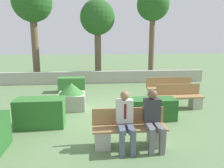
# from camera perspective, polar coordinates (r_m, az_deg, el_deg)

# --- Properties ---
(ground_plane) EXTENTS (60.00, 60.00, 0.00)m
(ground_plane) POSITION_cam_1_polar(r_m,az_deg,el_deg) (7.69, 0.02, -7.34)
(ground_plane) COLOR #607F51
(perimeter_wall) EXTENTS (11.88, 0.30, 0.69)m
(perimeter_wall) POSITION_cam_1_polar(r_m,az_deg,el_deg) (12.65, -2.37, 1.80)
(perimeter_wall) COLOR #ADA89E
(perimeter_wall) RESTS_ON ground_plane
(bench_front) EXTENTS (1.75, 0.49, 0.88)m
(bench_front) POSITION_cam_1_polar(r_m,az_deg,el_deg) (5.31, 4.56, -12.44)
(bench_front) COLOR #A37A4C
(bench_front) RESTS_ON ground_plane
(bench_left_side) EXTENTS (2.03, 0.48, 0.88)m
(bench_left_side) POSITION_cam_1_polar(r_m,az_deg,el_deg) (9.75, 14.91, -1.53)
(bench_left_side) COLOR #A37A4C
(bench_left_side) RESTS_ON ground_plane
(bench_right_side) EXTENTS (1.65, 0.49, 0.88)m
(bench_right_side) POSITION_cam_1_polar(r_m,az_deg,el_deg) (8.38, 17.24, -3.90)
(bench_right_side) COLOR #A37A4C
(bench_right_side) RESTS_ON ground_plane
(person_seated_man) EXTENTS (0.38, 0.63, 1.35)m
(person_seated_man) POSITION_cam_1_polar(r_m,az_deg,el_deg) (5.01, 3.48, -8.84)
(person_seated_man) COLOR #515B70
(person_seated_man) RESTS_ON ground_plane
(person_seated_woman) EXTENTS (0.38, 0.63, 1.37)m
(person_seated_woman) POSITION_cam_1_polar(r_m,az_deg,el_deg) (5.15, 10.71, -8.29)
(person_seated_woman) COLOR slate
(person_seated_woman) RESTS_ON ground_plane
(hedge_block_near_left) EXTENTS (1.37, 0.65, 0.84)m
(hedge_block_near_left) POSITION_cam_1_polar(r_m,az_deg,el_deg) (6.69, -18.24, -7.13)
(hedge_block_near_left) COLOR #33702D
(hedge_block_near_left) RESTS_ON ground_plane
(hedge_block_near_right) EXTENTS (1.57, 0.62, 0.68)m
(hedge_block_near_right) POSITION_cam_1_polar(r_m,az_deg,el_deg) (7.03, 10.01, -6.46)
(hedge_block_near_right) COLOR #286028
(hedge_block_near_right) RESTS_ON ground_plane
(hedge_block_mid_right) EXTENTS (1.26, 0.64, 0.70)m
(hedge_block_mid_right) POSITION_cam_1_polar(r_m,az_deg,el_deg) (10.72, -10.44, -0.14)
(hedge_block_mid_right) COLOR #3D7A38
(hedge_block_mid_right) RESTS_ON ground_plane
(planter_corner_left) EXTENTS (0.96, 0.96, 0.96)m
(planter_corner_left) POSITION_cam_1_polar(r_m,az_deg,el_deg) (8.07, -10.51, -3.14)
(planter_corner_left) COLOR #ADA89E
(planter_corner_left) RESTS_ON ground_plane
(tree_leftmost) EXTENTS (2.28, 2.28, 5.75)m
(tree_leftmost) POSITION_cam_1_polar(r_m,az_deg,el_deg) (14.06, -20.11, 19.01)
(tree_leftmost) COLOR brown
(tree_leftmost) RESTS_ON ground_plane
(tree_center_left) EXTENTS (2.11, 2.11, 4.86)m
(tree_center_left) POSITION_cam_1_polar(r_m,az_deg,el_deg) (13.82, -3.80, 16.53)
(tree_center_left) COLOR brown
(tree_center_left) RESTS_ON ground_plane
(tree_center_right) EXTENTS (1.98, 1.98, 5.58)m
(tree_center_right) POSITION_cam_1_polar(r_m,az_deg,el_deg) (14.38, 10.65, 19.19)
(tree_center_right) COLOR brown
(tree_center_right) RESTS_ON ground_plane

